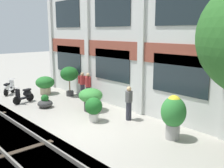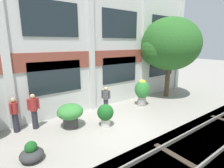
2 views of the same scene
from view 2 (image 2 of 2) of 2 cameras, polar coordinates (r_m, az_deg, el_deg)
The scene contains 11 objects.
ground_plane at distance 8.77m, azimuth 4.24°, elevation -13.95°, with size 80.00×80.00×0.00m, color #9E998E.
apartment_facade at distance 10.56m, azimuth -7.54°, elevation 12.49°, with size 17.61×0.64×7.79m.
rail_tracks at distance 7.22m, azimuth 20.71°, elevation -22.69°, with size 25.25×2.80×0.43m.
broadleaf_tree at distance 13.57m, azimuth 18.37°, elevation 11.77°, with size 4.47×4.26×5.79m.
potted_plant_fluted_column at distance 8.61m, azimuth -2.17°, elevation -9.68°, with size 0.79×0.79×1.12m.
potted_plant_wide_bowl at distance 7.10m, azimuth -24.77°, elevation -19.83°, with size 0.81×0.81×0.71m.
potted_plant_glazed_jar at distance 11.45m, azimuth 9.81°, elevation -2.00°, with size 0.96×0.96×1.72m.
potted_plant_ribbed_drum at distance 8.71m, azimuth -13.49°, elevation -9.35°, with size 1.24×1.24×1.18m.
resident_by_doorway at distance 9.07m, azimuth -24.14°, elevation -7.80°, with size 0.53×0.34×1.72m.
resident_watching_tracks at distance 10.06m, azimuth -2.02°, elevation -5.00°, with size 0.39×0.41×1.60m.
resident_near_plants at distance 9.13m, azimuth -29.18°, elevation -8.51°, with size 0.39×0.42×1.65m.
Camera 2 is at (-5.11, -5.89, 4.02)m, focal length 28.00 mm.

